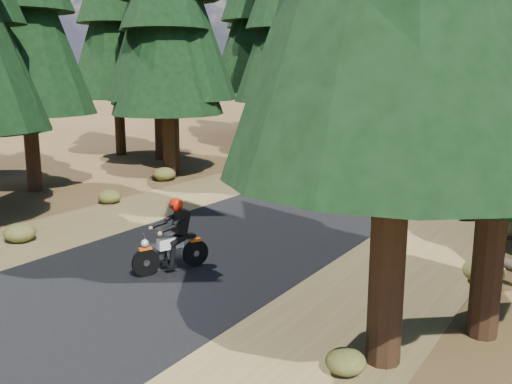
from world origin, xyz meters
TOP-DOWN VIEW (x-y plane):
  - ground at (0.00, 0.00)m, footprint 120.00×120.00m
  - road at (0.00, 5.00)m, footprint 6.00×100.00m
  - shoulder_l at (-4.60, 5.00)m, footprint 3.20×100.00m
  - shoulder_r at (4.60, 5.00)m, footprint 3.20×100.00m
  - pine_forest at (-0.02, 21.05)m, footprint 34.59×55.08m
  - understory_shrubs at (1.06, 8.50)m, footprint 16.53×30.13m
  - rider_lead at (0.22, -2.37)m, footprint 1.28×1.93m
  - rider_follow at (-1.63, 7.25)m, footprint 1.00×1.69m

SIDE VIEW (x-z plane):
  - ground at x=0.00m, z-range 0.00..0.00m
  - shoulder_l at x=-4.60m, z-range 0.00..0.01m
  - shoulder_r at x=4.60m, z-range 0.00..0.01m
  - road at x=0.00m, z-range 0.00..0.01m
  - understory_shrubs at x=1.06m, z-range -0.07..0.65m
  - rider_follow at x=-1.63m, z-range -0.23..1.21m
  - rider_lead at x=0.22m, z-range -0.27..1.39m
  - pine_forest at x=-0.02m, z-range -0.27..16.05m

